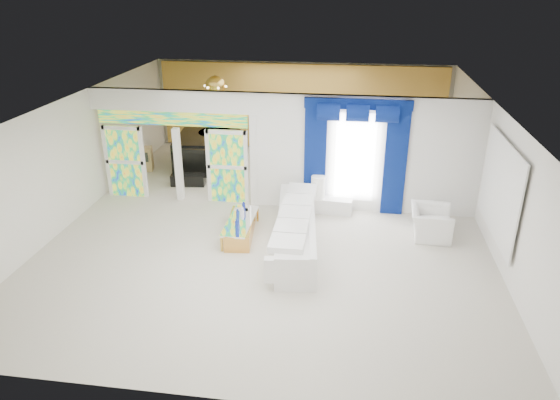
% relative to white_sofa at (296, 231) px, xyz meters
% --- Properties ---
extents(floor, '(12.00, 12.00, 0.00)m').
position_rel_white_sofa_xyz_m(floor, '(-0.67, 1.21, -0.36)').
color(floor, '#B7AF9E').
rests_on(floor, ground).
extents(dividing_wall, '(5.70, 0.18, 3.00)m').
position_rel_white_sofa_xyz_m(dividing_wall, '(1.48, 2.21, 1.14)').
color(dividing_wall, white).
rests_on(dividing_wall, ground).
extents(dividing_header, '(4.30, 0.18, 0.55)m').
position_rel_white_sofa_xyz_m(dividing_header, '(-3.52, 2.21, 2.36)').
color(dividing_header, white).
rests_on(dividing_header, dividing_wall).
extents(stained_panel_left, '(0.95, 0.04, 2.00)m').
position_rel_white_sofa_xyz_m(stained_panel_left, '(-4.95, 2.21, 0.64)').
color(stained_panel_left, '#994C3F').
rests_on(stained_panel_left, ground).
extents(stained_panel_right, '(0.95, 0.04, 2.00)m').
position_rel_white_sofa_xyz_m(stained_panel_right, '(-2.10, 2.21, 0.64)').
color(stained_panel_right, '#994C3F').
rests_on(stained_panel_right, ground).
extents(stained_transom, '(4.00, 0.05, 0.35)m').
position_rel_white_sofa_xyz_m(stained_transom, '(-3.52, 2.21, 1.89)').
color(stained_transom, '#994C3F').
rests_on(stained_transom, dividing_header).
extents(window_pane, '(1.00, 0.02, 2.30)m').
position_rel_white_sofa_xyz_m(window_pane, '(1.23, 2.11, 1.09)').
color(window_pane, white).
rests_on(window_pane, dividing_wall).
extents(blue_drape_left, '(0.55, 0.10, 2.80)m').
position_rel_white_sofa_xyz_m(blue_drape_left, '(0.23, 2.08, 1.04)').
color(blue_drape_left, '#030C44').
rests_on(blue_drape_left, ground).
extents(blue_drape_right, '(0.55, 0.10, 2.80)m').
position_rel_white_sofa_xyz_m(blue_drape_right, '(2.23, 2.08, 1.04)').
color(blue_drape_right, '#030C44').
rests_on(blue_drape_right, ground).
extents(blue_pelmet, '(2.60, 0.12, 0.25)m').
position_rel_white_sofa_xyz_m(blue_pelmet, '(1.23, 2.08, 2.46)').
color(blue_pelmet, '#030C44').
rests_on(blue_pelmet, dividing_wall).
extents(wall_mirror, '(0.04, 2.70, 1.90)m').
position_rel_white_sofa_xyz_m(wall_mirror, '(4.27, 0.21, 1.19)').
color(wall_mirror, white).
rests_on(wall_mirror, ground).
extents(gold_curtains, '(9.70, 0.12, 2.90)m').
position_rel_white_sofa_xyz_m(gold_curtains, '(-0.67, 7.11, 1.14)').
color(gold_curtains, gold).
rests_on(gold_curtains, ground).
extents(white_sofa, '(1.21, 3.89, 0.73)m').
position_rel_white_sofa_xyz_m(white_sofa, '(0.00, 0.00, 0.00)').
color(white_sofa, white).
rests_on(white_sofa, ground).
extents(coffee_table, '(0.75, 1.77, 0.38)m').
position_rel_white_sofa_xyz_m(coffee_table, '(-1.35, 0.30, -0.17)').
color(coffee_table, gold).
rests_on(coffee_table, ground).
extents(console_table, '(1.21, 0.48, 0.39)m').
position_rel_white_sofa_xyz_m(console_table, '(0.64, 1.90, -0.17)').
color(console_table, silver).
rests_on(console_table, ground).
extents(table_lamp, '(0.36, 0.36, 0.58)m').
position_rel_white_sofa_xyz_m(table_lamp, '(0.34, 1.90, 0.32)').
color(table_lamp, white).
rests_on(table_lamp, console_table).
extents(armchair, '(0.99, 1.12, 0.69)m').
position_rel_white_sofa_xyz_m(armchair, '(3.06, 0.91, -0.02)').
color(armchair, white).
rests_on(armchair, ground).
extents(grand_piano, '(1.74, 2.17, 1.02)m').
position_rel_white_sofa_xyz_m(grand_piano, '(-3.55, 4.82, 0.15)').
color(grand_piano, black).
rests_on(grand_piano, ground).
extents(piano_bench, '(1.02, 0.48, 0.33)m').
position_rel_white_sofa_xyz_m(piano_bench, '(-3.55, 3.22, -0.20)').
color(piano_bench, black).
rests_on(piano_bench, ground).
extents(tv_console, '(0.60, 0.56, 0.73)m').
position_rel_white_sofa_xyz_m(tv_console, '(-5.29, 4.26, -0.00)').
color(tv_console, tan).
rests_on(tv_console, ground).
extents(chandelier, '(0.60, 0.60, 0.60)m').
position_rel_white_sofa_xyz_m(chandelier, '(-2.97, 4.61, 2.29)').
color(chandelier, gold).
rests_on(chandelier, ceiling).
extents(decanters, '(0.18, 1.14, 0.27)m').
position_rel_white_sofa_xyz_m(decanters, '(-1.36, 0.30, 0.13)').
color(decanters, navy).
rests_on(decanters, coffee_table).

